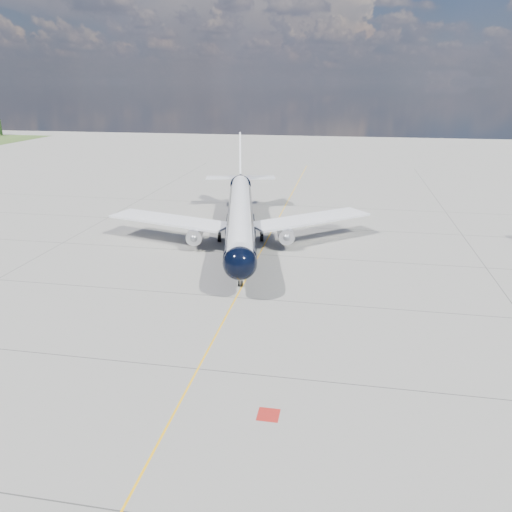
{
  "coord_description": "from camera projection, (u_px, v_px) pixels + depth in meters",
  "views": [
    {
      "loc": [
        11.33,
        -40.03,
        22.83
      ],
      "look_at": [
        1.72,
        13.02,
        4.0
      ],
      "focal_mm": 35.0,
      "sensor_mm": 36.0,
      "label": 1
    }
  ],
  "objects": [
    {
      "name": "ground",
      "position": [
        265.0,
        244.0,
        74.49
      ],
      "size": [
        320.0,
        320.0,
        0.0
      ],
      "primitive_type": "plane",
      "color": "gray",
      "rests_on": "ground"
    },
    {
      "name": "red_marking",
      "position": [
        268.0,
        415.0,
        36.19
      ],
      "size": [
        1.6,
        1.6,
        0.01
      ],
      "primitive_type": "cube",
      "color": "maroon",
      "rests_on": "ground"
    },
    {
      "name": "main_airliner",
      "position": [
        240.0,
        213.0,
        74.46
      ],
      "size": [
        39.64,
        48.88,
        14.23
      ],
      "rotation": [
        0.0,
        0.0,
        0.21
      ],
      "color": "black",
      "rests_on": "ground"
    },
    {
      "name": "taxiway_centerline",
      "position": [
        259.0,
        254.0,
        69.85
      ],
      "size": [
        0.16,
        160.0,
        0.01
      ],
      "primitive_type": "cube",
      "color": "#FFB20D",
      "rests_on": "ground"
    }
  ]
}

